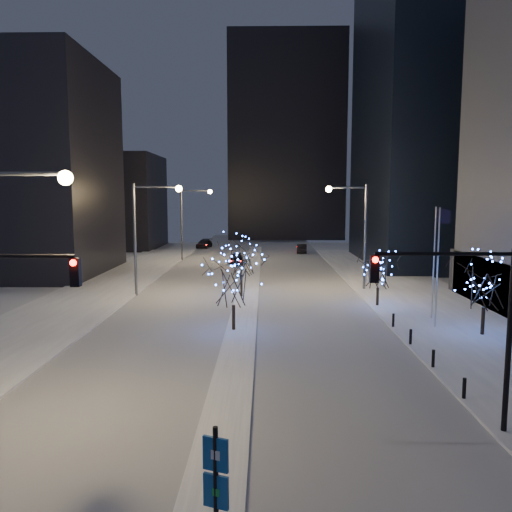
{
  "coord_description": "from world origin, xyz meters",
  "views": [
    {
      "loc": [
        1.54,
        -16.91,
        8.83
      ],
      "look_at": [
        0.97,
        15.38,
        5.0
      ],
      "focal_mm": 35.0,
      "sensor_mm": 36.0,
      "label": 1
    }
  ],
  "objects_px": {
    "traffic_signal_east": "(468,310)",
    "street_lamp_w_mid": "(146,223)",
    "wayfinding_sign": "(216,483)",
    "car_far": "(204,244)",
    "holiday_tree_median_near": "(233,280)",
    "car_mid": "(302,248)",
    "holiday_tree_median_far": "(241,256)",
    "street_lamp_w_far": "(189,214)",
    "holiday_tree_plaza_far": "(378,271)",
    "holiday_tree_plaza_near": "(485,283)",
    "street_lamp_east": "(356,222)",
    "car_near": "(237,259)"
  },
  "relations": [
    {
      "from": "traffic_signal_east",
      "to": "street_lamp_w_mid",
      "type": "bearing_deg",
      "value": 124.51
    },
    {
      "from": "traffic_signal_east",
      "to": "wayfinding_sign",
      "type": "relative_size",
      "value": 1.96
    },
    {
      "from": "car_far",
      "to": "holiday_tree_median_near",
      "type": "bearing_deg",
      "value": -73.9
    },
    {
      "from": "car_mid",
      "to": "car_far",
      "type": "distance_m",
      "value": 18.16
    },
    {
      "from": "holiday_tree_median_far",
      "to": "wayfinding_sign",
      "type": "bearing_deg",
      "value": -88.38
    },
    {
      "from": "street_lamp_w_far",
      "to": "street_lamp_w_mid",
      "type": "bearing_deg",
      "value": -90.0
    },
    {
      "from": "traffic_signal_east",
      "to": "car_far",
      "type": "distance_m",
      "value": 70.91
    },
    {
      "from": "holiday_tree_median_near",
      "to": "holiday_tree_median_far",
      "type": "distance_m",
      "value": 11.05
    },
    {
      "from": "holiday_tree_plaza_far",
      "to": "holiday_tree_plaza_near",
      "type": "bearing_deg",
      "value": -60.92
    },
    {
      "from": "traffic_signal_east",
      "to": "holiday_tree_median_far",
      "type": "height_order",
      "value": "traffic_signal_east"
    },
    {
      "from": "car_mid",
      "to": "wayfinding_sign",
      "type": "relative_size",
      "value": 1.21
    },
    {
      "from": "street_lamp_w_far",
      "to": "traffic_signal_east",
      "type": "relative_size",
      "value": 1.43
    },
    {
      "from": "wayfinding_sign",
      "to": "holiday_tree_plaza_far",
      "type": "bearing_deg",
      "value": 90.8
    },
    {
      "from": "holiday_tree_median_far",
      "to": "holiday_tree_plaza_far",
      "type": "bearing_deg",
      "value": -16.98
    },
    {
      "from": "street_lamp_w_mid",
      "to": "holiday_tree_plaza_near",
      "type": "bearing_deg",
      "value": -27.71
    },
    {
      "from": "street_lamp_east",
      "to": "street_lamp_w_far",
      "type": "bearing_deg",
      "value": 130.85
    },
    {
      "from": "street_lamp_east",
      "to": "car_far",
      "type": "relative_size",
      "value": 2.0
    },
    {
      "from": "street_lamp_east",
      "to": "wayfinding_sign",
      "type": "height_order",
      "value": "street_lamp_east"
    },
    {
      "from": "car_mid",
      "to": "car_near",
      "type": "bearing_deg",
      "value": 59.89
    },
    {
      "from": "street_lamp_w_far",
      "to": "holiday_tree_plaza_far",
      "type": "height_order",
      "value": "street_lamp_w_far"
    },
    {
      "from": "street_lamp_w_mid",
      "to": "holiday_tree_median_near",
      "type": "xyz_separation_m",
      "value": [
        8.44,
        -11.89,
        -3.06
      ]
    },
    {
      "from": "street_lamp_w_mid",
      "to": "street_lamp_east",
      "type": "distance_m",
      "value": 19.26
    },
    {
      "from": "traffic_signal_east",
      "to": "holiday_tree_plaza_far",
      "type": "relative_size",
      "value": 1.47
    },
    {
      "from": "holiday_tree_plaza_near",
      "to": "wayfinding_sign",
      "type": "height_order",
      "value": "holiday_tree_plaza_near"
    },
    {
      "from": "car_mid",
      "to": "traffic_signal_east",
      "type": "bearing_deg",
      "value": 96.44
    },
    {
      "from": "traffic_signal_east",
      "to": "holiday_tree_plaza_far",
      "type": "height_order",
      "value": "traffic_signal_east"
    },
    {
      "from": "holiday_tree_median_near",
      "to": "street_lamp_east",
      "type": "bearing_deg",
      "value": 54.59
    },
    {
      "from": "car_near",
      "to": "holiday_tree_plaza_near",
      "type": "distance_m",
      "value": 38.29
    },
    {
      "from": "street_lamp_east",
      "to": "car_mid",
      "type": "relative_size",
      "value": 2.32
    },
    {
      "from": "traffic_signal_east",
      "to": "car_far",
      "type": "bearing_deg",
      "value": 104.68
    },
    {
      "from": "street_lamp_east",
      "to": "car_near",
      "type": "bearing_deg",
      "value": 124.01
    },
    {
      "from": "car_mid",
      "to": "holiday_tree_plaza_far",
      "type": "height_order",
      "value": "holiday_tree_plaza_far"
    },
    {
      "from": "car_far",
      "to": "street_lamp_east",
      "type": "bearing_deg",
      "value": -56.98
    },
    {
      "from": "holiday_tree_median_near",
      "to": "holiday_tree_plaza_near",
      "type": "height_order",
      "value": "holiday_tree_median_near"
    },
    {
      "from": "car_near",
      "to": "holiday_tree_plaza_far",
      "type": "relative_size",
      "value": 0.92
    },
    {
      "from": "car_mid",
      "to": "street_lamp_east",
      "type": "bearing_deg",
      "value": 99.77
    },
    {
      "from": "car_near",
      "to": "car_mid",
      "type": "height_order",
      "value": "car_near"
    },
    {
      "from": "street_lamp_w_far",
      "to": "street_lamp_east",
      "type": "distance_m",
      "value": 29.08
    },
    {
      "from": "traffic_signal_east",
      "to": "wayfinding_sign",
      "type": "height_order",
      "value": "traffic_signal_east"
    },
    {
      "from": "car_far",
      "to": "holiday_tree_median_far",
      "type": "height_order",
      "value": "holiday_tree_median_far"
    },
    {
      "from": "street_lamp_w_mid",
      "to": "traffic_signal_east",
      "type": "distance_m",
      "value": 31.6
    },
    {
      "from": "street_lamp_w_far",
      "to": "holiday_tree_median_far",
      "type": "relative_size",
      "value": 1.82
    },
    {
      "from": "street_lamp_w_mid",
      "to": "car_mid",
      "type": "bearing_deg",
      "value": 64.77
    },
    {
      "from": "street_lamp_w_mid",
      "to": "street_lamp_east",
      "type": "height_order",
      "value": "same"
    },
    {
      "from": "holiday_tree_plaza_near",
      "to": "wayfinding_sign",
      "type": "xyz_separation_m",
      "value": [
        -14.98,
        -20.22,
        -1.3
      ]
    },
    {
      "from": "traffic_signal_east",
      "to": "car_mid",
      "type": "relative_size",
      "value": 1.63
    },
    {
      "from": "car_near",
      "to": "holiday_tree_median_near",
      "type": "bearing_deg",
      "value": -87.83
    },
    {
      "from": "car_far",
      "to": "holiday_tree_median_far",
      "type": "xyz_separation_m",
      "value": [
        8.5,
        -43.32,
        2.97
      ]
    },
    {
      "from": "street_lamp_w_mid",
      "to": "traffic_signal_east",
      "type": "bearing_deg",
      "value": -55.49
    },
    {
      "from": "car_near",
      "to": "car_far",
      "type": "xyz_separation_m",
      "value": [
        -6.84,
        21.34,
        -0.02
      ]
    }
  ]
}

